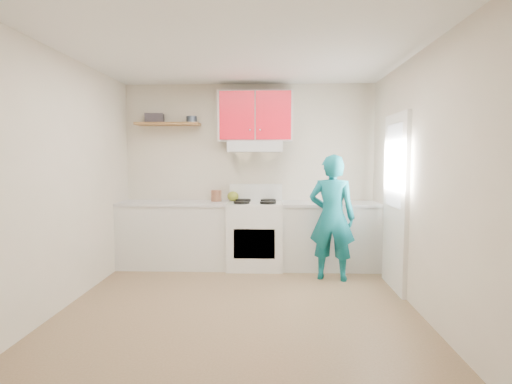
{
  "coord_description": "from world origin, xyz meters",
  "views": [
    {
      "loc": [
        0.33,
        -4.24,
        1.54
      ],
      "look_at": [
        0.15,
        0.55,
        1.15
      ],
      "focal_mm": 29.5,
      "sensor_mm": 36.0,
      "label": 1
    }
  ],
  "objects_px": {
    "kettle": "(233,196)",
    "person": "(332,217)",
    "tin": "(192,120)",
    "stove": "(255,235)",
    "crock": "(216,196)"
  },
  "relations": [
    {
      "from": "kettle",
      "to": "person",
      "type": "bearing_deg",
      "value": -28.72
    },
    {
      "from": "tin",
      "to": "kettle",
      "type": "relative_size",
      "value": 0.93
    },
    {
      "from": "kettle",
      "to": "tin",
      "type": "bearing_deg",
      "value": 177.32
    },
    {
      "from": "person",
      "to": "stove",
      "type": "bearing_deg",
      "value": -14.17
    },
    {
      "from": "kettle",
      "to": "person",
      "type": "relative_size",
      "value": 0.1
    },
    {
      "from": "stove",
      "to": "person",
      "type": "bearing_deg",
      "value": -28.56
    },
    {
      "from": "stove",
      "to": "tin",
      "type": "height_order",
      "value": "tin"
    },
    {
      "from": "kettle",
      "to": "person",
      "type": "height_order",
      "value": "person"
    },
    {
      "from": "stove",
      "to": "crock",
      "type": "height_order",
      "value": "crock"
    },
    {
      "from": "stove",
      "to": "crock",
      "type": "bearing_deg",
      "value": 168.85
    },
    {
      "from": "tin",
      "to": "kettle",
      "type": "bearing_deg",
      "value": -2.38
    },
    {
      "from": "stove",
      "to": "tin",
      "type": "xyz_separation_m",
      "value": [
        -0.91,
        0.2,
        1.62
      ]
    },
    {
      "from": "crock",
      "to": "person",
      "type": "xyz_separation_m",
      "value": [
        1.55,
        -0.65,
        -0.2
      ]
    },
    {
      "from": "tin",
      "to": "crock",
      "type": "relative_size",
      "value": 0.84
    },
    {
      "from": "stove",
      "to": "crock",
      "type": "relative_size",
      "value": 5.04
    }
  ]
}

